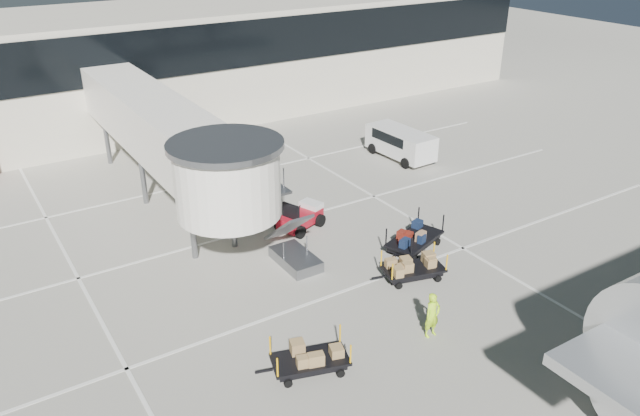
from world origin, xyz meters
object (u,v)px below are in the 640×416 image
at_px(baggage_tug, 301,217).
at_px(minivan, 399,141).
at_px(box_cart_near, 417,267).
at_px(suitcase_cart, 414,240).
at_px(ground_worker, 432,315).
at_px(box_cart_far, 309,360).

distance_m(baggage_tug, minivan, 11.64).
height_order(baggage_tug, box_cart_near, baggage_tug).
distance_m(suitcase_cart, minivan, 12.20).
relative_size(ground_worker, minivan, 0.37).
bearing_deg(suitcase_cart, minivan, 35.50).
xyz_separation_m(baggage_tug, suitcase_cart, (3.33, -4.74, -0.07)).
height_order(baggage_tug, box_cart_far, baggage_tug).
bearing_deg(minivan, baggage_tug, -156.25).
bearing_deg(baggage_tug, box_cart_far, -139.53).
bearing_deg(box_cart_far, ground_worker, 8.03).
distance_m(box_cart_far, ground_worker, 4.97).
distance_m(box_cart_near, minivan, 14.71).
height_order(box_cart_near, box_cart_far, box_cart_far).
relative_size(box_cart_far, minivan, 0.68).
xyz_separation_m(suitcase_cart, box_cart_near, (-1.53, -2.00, 0.02)).
xyz_separation_m(box_cart_far, ground_worker, (4.90, -0.74, 0.44)).
bearing_deg(box_cart_near, minivan, 68.73).
distance_m(box_cart_far, minivan, 21.44).
height_order(box_cart_near, ground_worker, ground_worker).
height_order(suitcase_cart, box_cart_near, suitcase_cart).
bearing_deg(suitcase_cart, ground_worker, -143.47).
relative_size(box_cart_near, minivan, 0.67).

